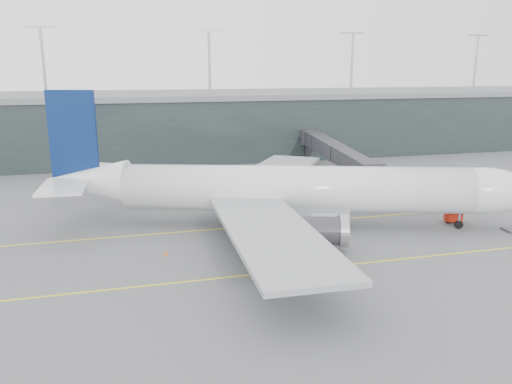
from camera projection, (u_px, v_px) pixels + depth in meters
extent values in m
plane|color=#56565B|center=(233.00, 219.00, 71.56)|extent=(320.00, 320.00, 0.00)
cube|color=yellow|center=(239.00, 227.00, 67.80)|extent=(160.00, 0.25, 0.02)
cube|color=yellow|center=(272.00, 273.00, 52.78)|extent=(160.00, 0.25, 0.02)
cube|color=yellow|center=(237.00, 186.00, 91.56)|extent=(0.25, 60.00, 0.02)
cube|color=black|center=(184.00, 126.00, 124.33)|extent=(240.00, 35.00, 14.00)
cube|color=slate|center=(183.00, 95.00, 122.49)|extent=(240.00, 36.00, 1.20)
cylinder|color=#9E9EA3|center=(43.00, 63.00, 103.98)|extent=(0.60, 0.60, 14.00)
cylinder|color=#9E9EA3|center=(209.00, 64.00, 112.53)|extent=(0.60, 0.60, 14.00)
cylinder|color=#9E9EA3|center=(352.00, 64.00, 121.07)|extent=(0.60, 0.60, 14.00)
cylinder|color=#9E9EA3|center=(476.00, 64.00, 129.62)|extent=(0.60, 0.60, 14.00)
cylinder|color=silver|center=(296.00, 189.00, 67.04)|extent=(45.72, 19.64, 6.20)
ellipsoid|color=silver|center=(481.00, 191.00, 65.88)|extent=(14.27, 9.80, 6.20)
cone|color=silver|center=(88.00, 181.00, 68.22)|extent=(12.27, 8.96, 5.95)
cube|color=#909498|center=(288.00, 206.00, 67.67)|extent=(16.75, 9.54, 2.00)
cube|color=black|center=(512.00, 184.00, 65.45)|extent=(2.99, 3.52, 0.80)
cube|color=#909498|center=(272.00, 232.00, 52.41)|extent=(9.69, 29.19, 0.55)
cylinder|color=#37373C|center=(315.00, 230.00, 58.40)|extent=(7.72, 5.43, 3.50)
cube|color=#909498|center=(275.00, 172.00, 82.43)|extent=(23.45, 29.15, 0.55)
cylinder|color=#37373C|center=(307.00, 191.00, 76.80)|extent=(7.72, 5.43, 3.50)
cube|color=#091D4E|center=(73.00, 135.00, 66.76)|extent=(6.35, 2.42, 11.99)
cube|color=silver|center=(63.00, 187.00, 62.82)|extent=(5.86, 9.21, 0.35)
cube|color=silver|center=(95.00, 170.00, 73.47)|extent=(9.46, 10.54, 0.35)
cylinder|color=black|center=(459.00, 225.00, 67.14)|extent=(1.17, 0.71, 1.10)
cylinder|color=#9E9EA3|center=(459.00, 219.00, 66.96)|extent=(0.30, 0.30, 2.60)
cylinder|color=black|center=(265.00, 232.00, 63.70)|extent=(1.39, 0.86, 1.30)
cylinder|color=black|center=(267.00, 211.00, 73.00)|extent=(1.39, 0.86, 1.30)
cube|color=#2E2E34|center=(369.00, 172.00, 76.04)|extent=(4.12, 4.51, 3.17)
cube|color=#2E2E34|center=(351.00, 161.00, 85.09)|extent=(4.70, 14.96, 2.83)
cube|color=#2E2E34|center=(328.00, 147.00, 99.26)|extent=(4.99, 15.00, 2.94)
cube|color=#2E2E34|center=(311.00, 138.00, 113.42)|extent=(5.27, 15.03, 3.06)
cylinder|color=#9E9EA3|center=(348.00, 180.00, 86.70)|extent=(0.57, 0.57, 4.30)
cube|color=#37373C|center=(348.00, 190.00, 87.12)|extent=(2.46, 1.98, 0.79)
cylinder|color=#2E2E34|center=(288.00, 138.00, 113.47)|extent=(4.53, 4.53, 3.40)
cylinder|color=#2E2E34|center=(288.00, 153.00, 114.35)|extent=(2.04, 2.04, 4.08)
cube|color=#A81B0C|center=(453.00, 216.00, 69.77)|extent=(2.68, 2.24, 1.35)
cylinder|color=black|center=(447.00, 222.00, 69.55)|extent=(0.44, 0.31, 0.42)
cylinder|color=black|center=(460.00, 222.00, 69.31)|extent=(0.44, 0.31, 0.42)
cylinder|color=black|center=(446.00, 220.00, 70.55)|extent=(0.44, 0.31, 0.42)
cylinder|color=black|center=(458.00, 220.00, 70.31)|extent=(0.44, 0.31, 0.42)
cube|color=#37373C|center=(181.00, 204.00, 78.87)|extent=(2.54, 2.28, 0.21)
cube|color=#AEB5BB|center=(181.00, 198.00, 78.64)|extent=(2.11, 2.04, 1.57)
cube|color=navy|center=(181.00, 193.00, 78.45)|extent=(2.17, 2.11, 0.08)
cube|color=#37373C|center=(198.00, 199.00, 81.62)|extent=(2.01, 1.70, 0.18)
cube|color=#9FA3AA|center=(198.00, 195.00, 81.42)|extent=(1.64, 1.56, 1.37)
cube|color=navy|center=(198.00, 190.00, 81.25)|extent=(1.69, 1.61, 0.07)
cube|color=#37373C|center=(226.00, 200.00, 81.37)|extent=(2.00, 1.69, 0.18)
cube|color=#A5A8B1|center=(226.00, 195.00, 81.18)|extent=(1.63, 1.55, 1.35)
cube|color=navy|center=(226.00, 191.00, 81.01)|extent=(1.68, 1.60, 0.07)
cone|color=orange|center=(473.00, 211.00, 73.87)|extent=(0.50, 0.50, 0.79)
cone|color=#E6560C|center=(342.00, 256.00, 56.43)|extent=(0.50, 0.50, 0.80)
cone|color=orange|center=(280.00, 195.00, 83.41)|extent=(0.50, 0.50, 0.79)
cone|color=#FF650E|center=(166.00, 253.00, 57.64)|extent=(0.39, 0.39, 0.62)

